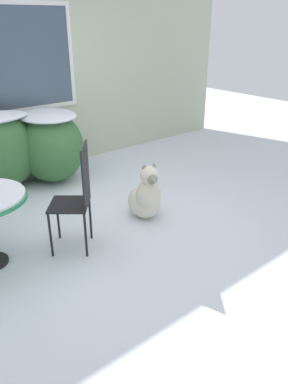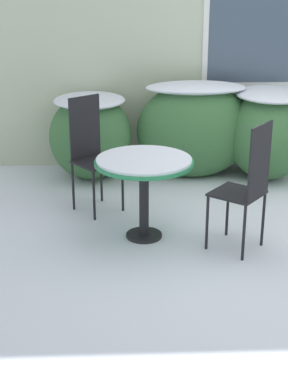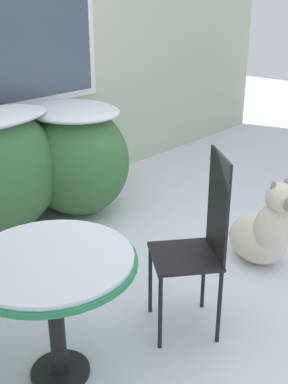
% 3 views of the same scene
% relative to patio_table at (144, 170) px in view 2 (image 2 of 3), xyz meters
% --- Properties ---
extents(ground_plane, '(16.00, 16.00, 0.00)m').
position_rel_patio_table_xyz_m(ground_plane, '(1.18, -0.14, -0.61)').
color(ground_plane, silver).
extents(house_wall, '(8.00, 0.10, 2.92)m').
position_rel_patio_table_xyz_m(house_wall, '(1.19, 2.06, 0.86)').
color(house_wall, '#B2BC9E').
rests_on(house_wall, ground_plane).
extents(shrub_left, '(0.90, 0.95, 0.93)m').
position_rel_patio_table_xyz_m(shrub_left, '(-0.52, 1.59, -0.11)').
color(shrub_left, '#386638').
rests_on(shrub_left, ground_plane).
extents(shrub_middle, '(1.27, 0.68, 1.06)m').
position_rel_patio_table_xyz_m(shrub_middle, '(0.62, 1.57, -0.05)').
color(shrub_middle, '#386638').
rests_on(shrub_middle, ground_plane).
extents(shrub_right, '(0.89, 1.03, 0.99)m').
position_rel_patio_table_xyz_m(shrub_right, '(1.41, 1.50, -0.08)').
color(shrub_right, '#386638').
rests_on(shrub_right, ground_plane).
extents(patio_table, '(0.83, 0.83, 0.71)m').
position_rel_patio_table_xyz_m(patio_table, '(0.00, 0.00, 0.00)').
color(patio_table, black).
rests_on(patio_table, ground_plane).
extents(patio_chair_near_table, '(0.52, 0.52, 1.08)m').
position_rel_patio_table_xyz_m(patio_chair_near_table, '(-0.47, 0.68, -0.03)').
color(patio_chair_near_table, black).
rests_on(patio_chair_near_table, ground_plane).
extents(patio_chair_far_side, '(0.53, 0.53, 1.08)m').
position_rel_patio_table_xyz_m(patio_chair_far_side, '(0.81, -0.29, -0.03)').
color(patio_chair_far_side, black).
rests_on(patio_chair_far_side, ground_plane).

